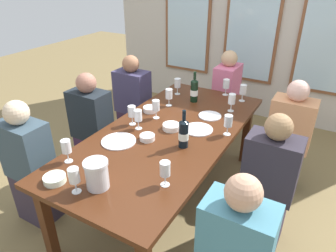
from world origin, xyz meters
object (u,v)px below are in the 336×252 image
white_plate_2 (198,129)px  seated_person_5 (268,184)px  dining_table (168,139)px  tasting_bowl_1 (150,109)px  wine_glass_3 (226,84)px  wine_glass_11 (66,147)px  wine_glass_5 (243,90)px  white_plate_0 (119,141)px  wine_glass_1 (178,83)px  metal_pitcher (97,174)px  seated_person_2 (133,105)px  tasting_bowl_3 (147,137)px  seated_person_0 (30,167)px  wine_bottle_0 (184,133)px  wine_glass_0 (156,106)px  wine_glass_8 (74,176)px  wine_glass_6 (138,116)px  wine_glass_2 (228,121)px  wine_bottle_1 (194,90)px  seated_person_4 (92,129)px  wine_glass_4 (132,112)px  wine_glass_9 (165,169)px  white_plate_1 (210,116)px  seated_person_6 (226,98)px  tasting_bowl_2 (171,127)px  seated_person_3 (288,139)px  wine_glass_10 (169,94)px  wine_glass_7 (232,100)px  tasting_bowl_0 (55,179)px

white_plate_2 → seated_person_5: seated_person_5 is taller
dining_table → tasting_bowl_1: bearing=142.2°
wine_glass_3 → wine_glass_11: size_ratio=1.00×
wine_glass_5 → white_plate_0: bearing=-114.8°
wine_glass_1 → wine_glass_11: size_ratio=1.00×
metal_pitcher → seated_person_2: bearing=118.8°
white_plate_2 → metal_pitcher: (-0.23, -1.00, 0.09)m
tasting_bowl_3 → seated_person_0: size_ratio=0.11×
wine_bottle_0 → wine_glass_0: wine_bottle_0 is taller
wine_glass_8 → seated_person_5: size_ratio=0.16×
wine_glass_6 → wine_glass_2: bearing=22.1°
wine_bottle_1 → seated_person_4: seated_person_4 is taller
white_plate_0 → metal_pitcher: metal_pitcher is taller
white_plate_2 → wine_glass_4: size_ratio=1.43×
wine_glass_9 → seated_person_5: (0.53, 0.62, -0.34)m
dining_table → wine_glass_6: wine_glass_6 is taller
white_plate_0 → white_plate_1: bearing=60.2°
wine_bottle_0 → tasting_bowl_3: size_ratio=2.52×
tasting_bowl_1 → seated_person_5: 1.26m
tasting_bowl_3 → wine_glass_4: wine_glass_4 is taller
wine_glass_3 → wine_glass_5: size_ratio=1.00×
wine_glass_3 → wine_glass_5: (0.21, -0.07, -0.00)m
wine_glass_4 → seated_person_5: bearing=1.9°
wine_bottle_1 → wine_glass_11: wine_bottle_1 is taller
seated_person_0 → seated_person_6: bearing=68.3°
metal_pitcher → tasting_bowl_2: size_ratio=1.28×
metal_pitcher → seated_person_5: seated_person_5 is taller
wine_glass_3 → seated_person_3: seated_person_3 is taller
wine_glass_4 → wine_glass_10: bearing=81.0°
wine_glass_7 → seated_person_2: seated_person_2 is taller
seated_person_5 → seated_person_6: same height
wine_glass_9 → seated_person_6: size_ratio=0.16×
dining_table → white_plate_1: (0.19, 0.45, 0.07)m
wine_bottle_1 → seated_person_0: 1.66m
white_plate_1 → wine_glass_8: wine_glass_8 is taller
tasting_bowl_1 → wine_glass_8: size_ratio=0.79×
tasting_bowl_2 → wine_glass_8: 1.01m
tasting_bowl_0 → wine_glass_0: 1.12m
tasting_bowl_0 → wine_glass_11: 0.25m
metal_pitcher → tasting_bowl_3: 0.65m
tasting_bowl_1 → wine_glass_2: wine_glass_2 is taller
tasting_bowl_3 → wine_glass_6: wine_glass_6 is taller
tasting_bowl_2 → wine_glass_4: (-0.34, -0.09, 0.10)m
wine_glass_7 → wine_glass_10: 0.60m
tasting_bowl_0 → dining_table: bearing=72.4°
tasting_bowl_1 → wine_glass_11: 1.00m
wine_glass_0 → wine_glass_5: 0.95m
wine_glass_9 → seated_person_5: bearing=49.4°
wine_glass_8 → seated_person_0: seated_person_0 is taller
wine_glass_2 → seated_person_0: bearing=-144.5°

